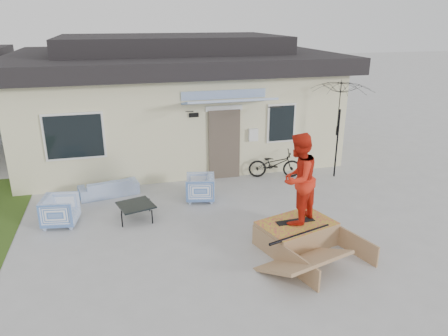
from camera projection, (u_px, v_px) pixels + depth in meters
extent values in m
plane|color=#A6A6A5|center=(232.00, 257.00, 8.64)|extent=(90.00, 90.00, 0.00)
cube|color=beige|center=(174.00, 108.00, 15.42)|extent=(10.00, 7.00, 3.00)
cube|color=black|center=(172.00, 59.00, 14.82)|extent=(10.80, 7.80, 0.50)
cube|color=black|center=(171.00, 43.00, 14.64)|extent=(7.50, 4.50, 0.60)
cube|color=brown|center=(224.00, 145.00, 12.58)|extent=(0.95, 0.08, 2.10)
cube|color=white|center=(74.00, 136.00, 11.41)|extent=(1.60, 0.06, 1.30)
cube|color=white|center=(281.00, 123.00, 12.83)|extent=(0.90, 0.06, 1.20)
cube|color=#436EBD|center=(229.00, 101.00, 11.64)|extent=(2.50, 1.09, 0.29)
imported|color=#436EBD|center=(109.00, 185.00, 11.57)|extent=(1.65, 0.76, 0.62)
imported|color=#436EBD|center=(60.00, 209.00, 9.89)|extent=(0.82, 0.86, 0.78)
imported|color=#436EBD|center=(200.00, 187.00, 11.24)|extent=(0.84, 0.87, 0.76)
cube|color=black|center=(136.00, 212.00, 10.23)|extent=(0.97, 0.97, 0.39)
imported|color=black|center=(275.00, 161.00, 12.81)|extent=(1.68, 0.93, 1.02)
cylinder|color=black|center=(337.00, 144.00, 12.68)|extent=(0.05, 0.05, 2.10)
imported|color=black|center=(339.00, 121.00, 12.45)|extent=(2.29, 2.21, 0.90)
cube|color=black|center=(295.00, 221.00, 9.01)|extent=(0.85, 0.25, 0.05)
imported|color=red|center=(298.00, 177.00, 8.68)|extent=(1.20, 1.17, 1.94)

